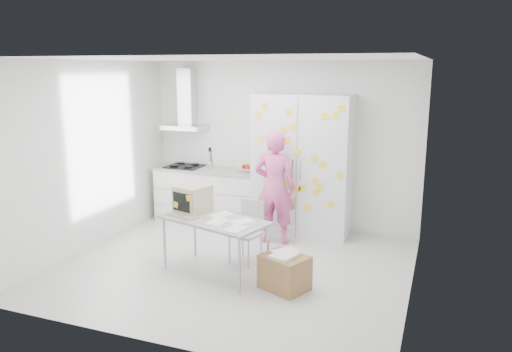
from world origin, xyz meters
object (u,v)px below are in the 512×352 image
(person, at_px, (275,187))
(desk, at_px, (200,208))
(cardboard_box, at_px, (285,272))
(chair, at_px, (248,228))

(person, height_order, desk, person)
(desk, distance_m, cardboard_box, 1.38)
(person, bearing_deg, desk, 60.30)
(desk, height_order, chair, desk)
(person, bearing_deg, chair, 78.61)
(person, xyz_separation_m, chair, (-0.09, -0.84, -0.37))
(person, distance_m, chair, 0.93)
(person, height_order, chair, person)
(chair, distance_m, cardboard_box, 1.02)
(cardboard_box, bearing_deg, person, 112.99)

